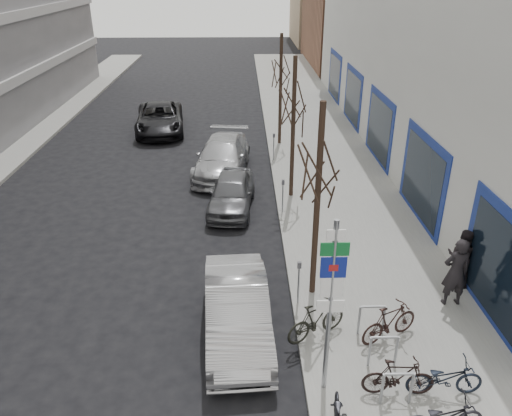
{
  "coord_description": "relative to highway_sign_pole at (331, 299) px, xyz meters",
  "views": [
    {
      "loc": [
        0.72,
        -7.95,
        8.32
      ],
      "look_at": [
        1.08,
        5.05,
        2.0
      ],
      "focal_mm": 35.0,
      "sensor_mm": 36.0,
      "label": 1
    }
  ],
  "objects": [
    {
      "name": "ground",
      "position": [
        -2.4,
        0.01,
        -2.46
      ],
      "size": [
        120.0,
        120.0,
        0.0
      ],
      "primitive_type": "plane",
      "color": "black",
      "rests_on": "ground"
    },
    {
      "name": "sidewalk_east",
      "position": [
        2.1,
        10.01,
        -2.38
      ],
      "size": [
        5.0,
        70.0,
        0.15
      ],
      "primitive_type": "cube",
      "color": "slate",
      "rests_on": "ground"
    },
    {
      "name": "brick_building_far",
      "position": [
        10.6,
        40.01,
        1.54
      ],
      "size": [
        12.0,
        14.0,
        8.0
      ],
      "primitive_type": "cube",
      "color": "brown",
      "rests_on": "ground"
    },
    {
      "name": "tan_building_far",
      "position": [
        11.1,
        55.01,
        2.04
      ],
      "size": [
        13.0,
        12.0,
        9.0
      ],
      "primitive_type": "cube",
      "color": "#937A5B",
      "rests_on": "ground"
    },
    {
      "name": "highway_sign_pole",
      "position": [
        0.0,
        0.0,
        0.0
      ],
      "size": [
        0.55,
        0.1,
        4.2
      ],
      "color": "gray",
      "rests_on": "ground"
    },
    {
      "name": "bike_rack",
      "position": [
        1.4,
        0.61,
        -1.8
      ],
      "size": [
        0.66,
        2.26,
        0.83
      ],
      "color": "gray",
      "rests_on": "sidewalk_east"
    },
    {
      "name": "tree_near",
      "position": [
        0.2,
        3.51,
        1.65
      ],
      "size": [
        1.8,
        1.8,
        5.5
      ],
      "color": "black",
      "rests_on": "ground"
    },
    {
      "name": "tree_mid",
      "position": [
        0.2,
        10.01,
        1.65
      ],
      "size": [
        1.8,
        1.8,
        5.5
      ],
      "color": "black",
      "rests_on": "ground"
    },
    {
      "name": "tree_far",
      "position": [
        0.2,
        16.51,
        1.65
      ],
      "size": [
        1.8,
        1.8,
        5.5
      ],
      "color": "black",
      "rests_on": "ground"
    },
    {
      "name": "meter_front",
      "position": [
        -0.25,
        3.01,
        -1.54
      ],
      "size": [
        0.1,
        0.08,
        1.27
      ],
      "color": "gray",
      "rests_on": "sidewalk_east"
    },
    {
      "name": "meter_mid",
      "position": [
        -0.25,
        8.51,
        -1.54
      ],
      "size": [
        0.1,
        0.08,
        1.27
      ],
      "color": "gray",
      "rests_on": "sidewalk_east"
    },
    {
      "name": "meter_back",
      "position": [
        -0.25,
        14.01,
        -1.54
      ],
      "size": [
        0.1,
        0.08,
        1.27
      ],
      "color": "gray",
      "rests_on": "sidewalk_east"
    },
    {
      "name": "bike_near_right",
      "position": [
        1.5,
        -0.24,
        -1.84
      ],
      "size": [
        1.56,
        0.54,
        0.93
      ],
      "primitive_type": "imported",
      "rotation": [
        0.0,
        0.0,
        1.52
      ],
      "color": "black",
      "rests_on": "sidewalk_east"
    },
    {
      "name": "bike_mid_curb",
      "position": [
        2.47,
        -0.24,
        -1.81
      ],
      "size": [
        1.62,
        0.5,
        0.99
      ],
      "primitive_type": "imported",
      "rotation": [
        0.0,
        0.0,
        1.57
      ],
      "color": "black",
      "rests_on": "sidewalk_east"
    },
    {
      "name": "bike_mid_inner",
      "position": [
        0.04,
        1.62,
        -1.79
      ],
      "size": [
        1.72,
        1.26,
        1.03
      ],
      "primitive_type": "imported",
      "rotation": [
        0.0,
        0.0,
        2.08
      ],
      "color": "black",
      "rests_on": "sidewalk_east"
    },
    {
      "name": "bike_far_curb",
      "position": [
        2.08,
        -1.24,
        -1.81
      ],
      "size": [
        1.66,
        0.62,
        0.99
      ],
      "primitive_type": "imported",
      "rotation": [
        0.0,
        0.0,
        1.65
      ],
      "color": "black",
      "rests_on": "sidewalk_east"
    },
    {
      "name": "bike_far_inner",
      "position": [
        1.78,
        1.5,
        -1.81
      ],
      "size": [
        1.7,
        1.16,
        1.0
      ],
      "primitive_type": "imported",
      "rotation": [
        0.0,
        0.0,
        2.02
      ],
      "color": "black",
      "rests_on": "sidewalk_east"
    },
    {
      "name": "parked_car_front",
      "position": [
        -1.87,
        1.96,
        -1.74
      ],
      "size": [
        1.78,
        4.46,
        1.44
      ],
      "primitive_type": "imported",
      "rotation": [
        0.0,
        0.0,
        0.06
      ],
      "color": "#A4A5A9",
      "rests_on": "ground"
    },
    {
      "name": "parked_car_mid",
      "position": [
        -2.13,
        9.17,
        -1.79
      ],
      "size": [
        1.95,
        4.03,
        1.33
      ],
      "primitive_type": "imported",
      "rotation": [
        0.0,
        0.0,
        -0.1
      ],
      "color": "#4D4E52",
      "rests_on": "ground"
    },
    {
      "name": "parked_car_back",
      "position": [
        -2.6,
        12.83,
        -1.71
      ],
      "size": [
        2.72,
        5.38,
        1.5
      ],
      "primitive_type": "imported",
      "rotation": [
        0.0,
        0.0,
        -0.12
      ],
      "color": "#9C9DA1",
      "rests_on": "ground"
    },
    {
      "name": "lane_car",
      "position": [
        -6.25,
        19.1,
        -1.71
      ],
      "size": [
        3.12,
        5.67,
        1.5
      ],
      "primitive_type": "imported",
      "rotation": [
        0.0,
        0.0,
        0.12
      ],
      "color": "black",
      "rests_on": "ground"
    },
    {
      "name": "pedestrian_near",
      "position": [
        3.84,
        2.87,
        -1.33
      ],
      "size": [
        0.74,
        0.51,
        1.96
      ],
      "primitive_type": "imported",
      "rotation": [
        0.0,
        0.0,
        3.2
      ],
      "color": "black",
      "rests_on": "sidewalk_east"
    },
    {
      "name": "pedestrian_far",
      "position": [
        4.4,
        3.83,
        -1.45
      ],
      "size": [
        0.76,
        0.74,
        1.72
      ],
      "primitive_type": "imported",
      "rotation": [
        0.0,
        0.0,
        2.45
      ],
      "color": "black",
      "rests_on": "sidewalk_east"
    }
  ]
}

